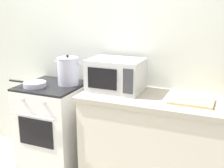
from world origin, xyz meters
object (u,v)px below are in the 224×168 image
Objects in this scene: microwave at (116,75)px; cutting_board at (191,101)px; frying_pan at (34,84)px; stock_pot at (68,71)px; stove at (54,127)px.

cutting_board is at bearing -6.24° from microwave.
frying_pan reaches higher than cutting_board.
stock_pot is at bearing 176.30° from cutting_board.
frying_pan is 1.51m from cutting_board.
microwave is (0.67, 0.08, 0.61)m from stove.
microwave is at bearing 173.76° from cutting_board.
stove is 2.56× the size of cutting_board.
microwave is (0.79, 0.20, 0.12)m from frying_pan.
stock_pot is 0.36m from frying_pan.
frying_pan is 0.85× the size of microwave.
frying_pan is at bearing -165.51° from microwave.
microwave reaches higher than stove.
microwave is 0.73m from cutting_board.
stock_pot reaches higher than stove.
cutting_board is at bearing 0.05° from stove.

